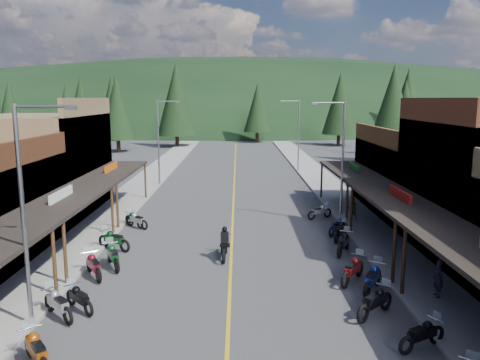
{
  "coord_description": "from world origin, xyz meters",
  "views": [
    {
      "loc": [
        0.35,
        -21.77,
        8.17
      ],
      "look_at": [
        0.49,
        7.77,
        3.0
      ],
      "focal_mm": 35.0,
      "sensor_mm": 36.0,
      "label": 1
    }
  ],
  "objects_px": {
    "pine_11": "(393,106)",
    "pedestrian_east_b": "(352,209)",
    "streetlight_3": "(297,132)",
    "bike_west_9": "(114,239)",
    "bike_east_5": "(375,301)",
    "bike_east_7": "(353,268)",
    "pedestrian_east_a": "(438,278)",
    "pine_4": "(340,104)",
    "bike_east_6": "(373,277)",
    "bike_west_6": "(79,297)",
    "shop_east_3": "(424,178)",
    "pine_8": "(67,115)",
    "pine_3": "(257,107)",
    "pine_2": "(176,99)",
    "shop_west_3": "(40,164)",
    "bike_east_4": "(422,333)",
    "rider_on_bike": "(225,245)",
    "bike_east_9": "(340,230)",
    "bike_west_4": "(36,349)",
    "pine_5": "(407,99)",
    "pine_10": "(117,108)",
    "bike_east_11": "(320,211)",
    "pine_7": "(81,103)",
    "bike_west_11": "(134,218)",
    "pine_9": "(404,111)",
    "bike_west_10": "(137,219)",
    "bike_west_7": "(93,264)",
    "bike_east_10": "(337,225)",
    "streetlight_1": "(160,138)",
    "streetlight_0": "(27,207)",
    "bike_east_8": "(343,242)",
    "bike_west_8": "(113,255)",
    "bike_west_5": "(58,303)",
    "pine_0": "(10,108)"
  },
  "relations": [
    {
      "from": "streetlight_1",
      "to": "bike_east_9",
      "type": "distance_m",
      "value": 22.31
    },
    {
      "from": "streetlight_3",
      "to": "bike_west_9",
      "type": "distance_m",
      "value": 30.61
    },
    {
      "from": "bike_west_5",
      "to": "bike_east_5",
      "type": "xyz_separation_m",
      "value": [
        11.94,
        0.11,
        0.01
      ]
    },
    {
      "from": "streetlight_1",
      "to": "rider_on_bike",
      "type": "height_order",
      "value": "streetlight_1"
    },
    {
      "from": "bike_west_6",
      "to": "bike_west_8",
      "type": "bearing_deg",
      "value": 43.61
    },
    {
      "from": "pine_7",
      "to": "bike_west_4",
      "type": "distance_m",
      "value": 88.86
    },
    {
      "from": "pine_4",
      "to": "bike_east_7",
      "type": "relative_size",
      "value": 5.37
    },
    {
      "from": "shop_east_3",
      "to": "bike_west_5",
      "type": "xyz_separation_m",
      "value": [
        -20.15,
        -16.61,
        -1.91
      ]
    },
    {
      "from": "bike_west_4",
      "to": "bike_west_9",
      "type": "distance_m",
      "value": 11.39
    },
    {
      "from": "bike_west_6",
      "to": "shop_east_3",
      "type": "bearing_deg",
      "value": -6.2
    },
    {
      "from": "bike_west_6",
      "to": "bike_east_8",
      "type": "relative_size",
      "value": 0.89
    },
    {
      "from": "bike_east_6",
      "to": "pedestrian_east_b",
      "type": "bearing_deg",
      "value": 111.61
    },
    {
      "from": "pine_8",
      "to": "bike_east_9",
      "type": "distance_m",
      "value": 45.73
    },
    {
      "from": "bike_west_10",
      "to": "bike_east_4",
      "type": "bearing_deg",
      "value": -100.28
    },
    {
      "from": "bike_east_5",
      "to": "pine_7",
      "type": "bearing_deg",
      "value": 162.48
    },
    {
      "from": "pine_10",
      "to": "bike_east_9",
      "type": "relative_size",
      "value": 5.65
    },
    {
      "from": "bike_east_7",
      "to": "pedestrian_east_b",
      "type": "distance_m",
      "value": 10.65
    },
    {
      "from": "pine_3",
      "to": "bike_west_9",
      "type": "xyz_separation_m",
      "value": [
        -10.4,
        -63.27,
        -5.85
      ]
    },
    {
      "from": "pine_2",
      "to": "streetlight_0",
      "type": "bearing_deg",
      "value": -87.27
    },
    {
      "from": "shop_west_3",
      "to": "bike_west_9",
      "type": "distance_m",
      "value": 11.68
    },
    {
      "from": "pine_7",
      "to": "bike_east_9",
      "type": "distance_m",
      "value": 81.39
    },
    {
      "from": "shop_east_3",
      "to": "bike_west_4",
      "type": "distance_m",
      "value": 27.98
    },
    {
      "from": "pine_2",
      "to": "bike_east_5",
      "type": "distance_m",
      "value": 65.49
    },
    {
      "from": "rider_on_bike",
      "to": "pedestrian_east_a",
      "type": "distance_m",
      "value": 10.22
    },
    {
      "from": "pine_10",
      "to": "bike_west_11",
      "type": "relative_size",
      "value": 5.91
    },
    {
      "from": "bike_west_9",
      "to": "pedestrian_east_a",
      "type": "xyz_separation_m",
      "value": [
        14.92,
        -6.47,
        0.32
      ]
    },
    {
      "from": "pine_8",
      "to": "pedestrian_east_b",
      "type": "relative_size",
      "value": 6.36
    },
    {
      "from": "bike_east_7",
      "to": "pine_9",
      "type": "bearing_deg",
      "value": 103.77
    },
    {
      "from": "pine_4",
      "to": "bike_east_6",
      "type": "bearing_deg",
      "value": -100.72
    },
    {
      "from": "shop_east_3",
      "to": "bike_east_6",
      "type": "bearing_deg",
      "value": -118.28
    },
    {
      "from": "bike_east_5",
      "to": "bike_west_7",
      "type": "bearing_deg",
      "value": -150.86
    },
    {
      "from": "shop_west_3",
      "to": "bike_east_6",
      "type": "xyz_separation_m",
      "value": [
        19.87,
        -14.24,
        -2.85
      ]
    },
    {
      "from": "pine_0",
      "to": "pine_5",
      "type": "distance_m",
      "value": 74.69
    },
    {
      "from": "bike_west_11",
      "to": "bike_west_9",
      "type": "bearing_deg",
      "value": -134.84
    },
    {
      "from": "streetlight_3",
      "to": "pedestrian_east_a",
      "type": "bearing_deg",
      "value": -87.34
    },
    {
      "from": "bike_east_4",
      "to": "rider_on_bike",
      "type": "distance_m",
      "value": 11.19
    },
    {
      "from": "bike_west_6",
      "to": "bike_east_10",
      "type": "relative_size",
      "value": 1.01
    },
    {
      "from": "bike_west_10",
      "to": "bike_west_11",
      "type": "distance_m",
      "value": 0.42
    },
    {
      "from": "streetlight_3",
      "to": "pine_5",
      "type": "height_order",
      "value": "pine_5"
    },
    {
      "from": "pine_11",
      "to": "pedestrian_east_b",
      "type": "distance_m",
      "value": 32.49
    },
    {
      "from": "pine_2",
      "to": "bike_east_7",
      "type": "relative_size",
      "value": 6.01
    },
    {
      "from": "bike_west_11",
      "to": "bike_east_10",
      "type": "bearing_deg",
      "value": -52.2
    },
    {
      "from": "pine_4",
      "to": "bike_west_4",
      "type": "bearing_deg",
      "value": -109.1
    },
    {
      "from": "pine_8",
      "to": "pine_10",
      "type": "xyz_separation_m",
      "value": [
        4.0,
        10.0,
        0.81
      ]
    },
    {
      "from": "pine_5",
      "to": "bike_east_5",
      "type": "height_order",
      "value": "pine_5"
    },
    {
      "from": "pine_10",
      "to": "bike_east_11",
      "type": "xyz_separation_m",
      "value": [
        23.97,
        -40.59,
        -6.22
      ]
    },
    {
      "from": "bike_west_9",
      "to": "bike_east_5",
      "type": "bearing_deg",
      "value": -92.01
    },
    {
      "from": "bike_east_9",
      "to": "bike_east_10",
      "type": "bearing_deg",
      "value": 117.05
    },
    {
      "from": "shop_west_3",
      "to": "bike_west_7",
      "type": "distance_m",
      "value": 14.87
    },
    {
      "from": "bike_west_4",
      "to": "bike_east_8",
      "type": "distance_m",
      "value": 15.91
    }
  ]
}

